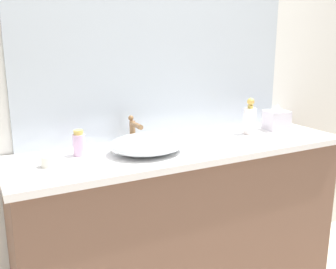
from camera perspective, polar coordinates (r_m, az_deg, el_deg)
name	(u,v)px	position (r m, az deg, el deg)	size (l,w,h in m)	color
bathroom_wall_rear	(154,67)	(2.18, -2.11, 9.90)	(6.00, 0.06, 2.60)	silver
vanity_counter	(185,226)	(2.17, 2.45, -13.39)	(1.80, 0.52, 0.91)	brown
wall_mirror_panel	(162,35)	(2.16, -0.83, 14.47)	(1.61, 0.01, 1.12)	#B2BCC6
sink_basin	(147,144)	(1.87, -3.05, -1.40)	(0.37, 0.31, 0.09)	silver
faucet	(134,129)	(2.01, -5.07, 0.89)	(0.03, 0.14, 0.15)	brown
soap_dispenser	(250,119)	(2.29, 11.97, 2.24)	(0.07, 0.07, 0.21)	white
lotion_bottle	(79,144)	(1.88, -12.99, -1.33)	(0.06, 0.06, 0.12)	#CEA8CC
tissue_box	(276,119)	(2.45, 15.70, 2.23)	(0.15, 0.15, 0.16)	silver
candle_jar	(48,161)	(1.76, -17.28, -3.78)	(0.06, 0.06, 0.05)	silver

